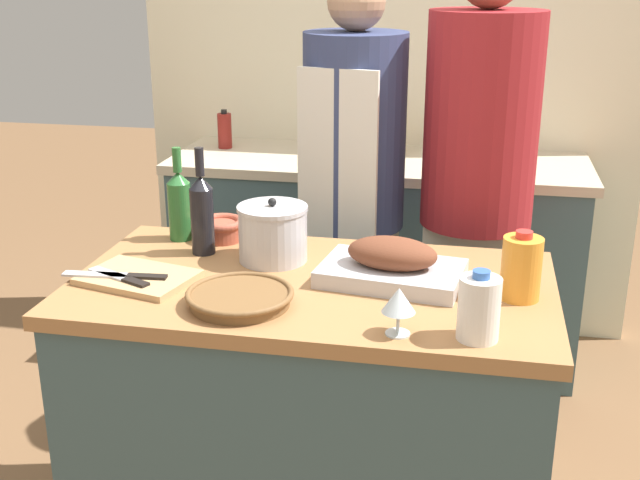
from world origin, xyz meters
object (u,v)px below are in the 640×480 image
mixing_bowl (221,228)px  condiment_bottle_extra (338,145)px  wine_glass_left (399,301)px  person_cook_guest (477,188)px  knife_chef (119,276)px  person_cook_aproned (353,193)px  condiment_bottle_tall (225,130)px  wicker_basket (240,297)px  condiment_bottle_short (400,131)px  milk_jug (479,308)px  cutting_board (138,278)px  wine_bottle_dark (202,212)px  knife_paring (121,277)px  juice_jug (521,268)px  wine_bottle_green (179,204)px  stock_pot (273,233)px  roasting_pan (392,265)px

mixing_bowl → condiment_bottle_extra: 1.02m
wine_glass_left → person_cook_guest: (0.16, 1.00, 0.00)m
knife_chef → person_cook_aproned: bearing=59.9°
person_cook_aproned → condiment_bottle_tall: bearing=145.1°
wicker_basket → wine_glass_left: size_ratio=2.36×
condiment_bottle_short → person_cook_guest: size_ratio=0.11×
mixing_bowl → person_cook_guest: (0.76, 0.44, 0.05)m
milk_jug → person_cook_guest: (-0.02, 0.99, 0.01)m
cutting_board → condiment_bottle_extra: size_ratio=1.97×
wine_bottle_dark → condiment_bottle_short: (0.43, 1.38, -0.02)m
wine_glass_left → person_cook_aproned: 1.06m
knife_paring → condiment_bottle_short: condiment_bottle_short is taller
wine_glass_left → person_cook_guest: size_ratio=0.07×
mixing_bowl → condiment_bottle_extra: (0.19, 1.00, 0.05)m
mixing_bowl → knife_paring: size_ratio=0.71×
juice_jug → wine_bottle_green: 1.04m
stock_pot → person_cook_guest: 0.81m
juice_jug → cutting_board: bearing=-175.4°
juice_jug → knife_paring: juice_jug is taller
condiment_bottle_tall → knife_paring: bearing=-82.2°
wine_bottle_dark → milk_jug: bearing=-27.7°
knife_paring → wicker_basket: bearing=-10.4°
mixing_bowl → milk_jug: (0.78, -0.54, 0.04)m
roasting_pan → person_cook_guest: person_cook_guest is taller
milk_jug → person_cook_guest: bearing=91.1°
roasting_pan → condiment_bottle_tall: size_ratio=2.31×
condiment_bottle_extra → juice_jug: bearing=-61.5°
cutting_board → condiment_bottle_short: condiment_bottle_short is taller
milk_jug → knife_paring: (-0.93, 0.14, -0.05)m
mixing_bowl → condiment_bottle_short: size_ratio=0.73×
knife_paring → condiment_bottle_tall: condiment_bottle_tall is taller
juice_jug → condiment_bottle_short: bearing=106.8°
milk_jug → mixing_bowl: bearing=145.3°
knife_chef → condiment_bottle_tall: size_ratio=1.64×
juice_jug → person_cook_guest: (-0.12, 0.73, 0.00)m
juice_jug → knife_chef: 1.05m
wine_bottle_dark → knife_chef: size_ratio=1.11×
person_cook_aproned → knife_chef: bearing=-109.3°
condiment_bottle_short → person_cook_guest: (0.35, -0.81, -0.02)m
condiment_bottle_short → mixing_bowl: bearing=-108.4°
condiment_bottle_extra → person_cook_aproned: bearing=-74.2°
knife_paring → condiment_bottle_short: bearing=71.2°
wicker_basket → condiment_bottle_tall: bearing=108.8°
wicker_basket → condiment_bottle_short: size_ratio=1.36×
wicker_basket → cutting_board: (-0.31, 0.10, -0.01)m
wine_bottle_dark → cutting_board: bearing=-112.6°
wicker_basket → condiment_bottle_extra: size_ratio=1.64×
stock_pot → condiment_bottle_tall: bearing=113.1°
person_cook_aproned → condiment_bottle_extra: bearing=116.6°
condiment_bottle_tall → stock_pot: bearing=-66.9°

